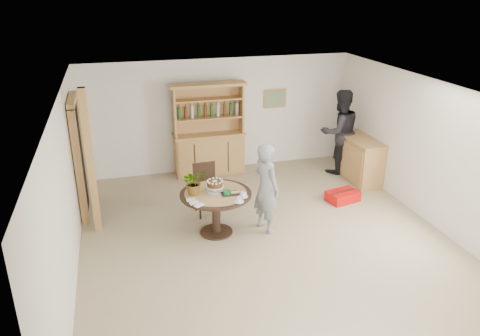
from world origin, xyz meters
name	(u,v)px	position (x,y,z in m)	size (l,w,h in m)	color
ground	(268,243)	(0.00, 0.00, 0.00)	(7.00, 7.00, 0.00)	tan
room_shell	(271,143)	(0.00, 0.01, 1.74)	(6.04, 7.04, 2.52)	white
doorway	(79,156)	(-2.93, 2.00, 1.11)	(0.13, 1.10, 2.18)	black
pine_post	(90,163)	(-2.70, 1.20, 1.25)	(0.12, 0.12, 2.50)	tan
hutch	(209,144)	(-0.30, 3.24, 0.69)	(1.62, 0.54, 2.04)	tan
sideboard	(360,159)	(2.74, 2.00, 0.47)	(0.54, 1.26, 0.94)	tan
dining_table	(216,201)	(-0.75, 0.56, 0.60)	(1.20, 1.20, 0.76)	black
dining_chair	(206,185)	(-0.75, 1.39, 0.54)	(0.44, 0.44, 0.95)	black
birthday_cake	(215,185)	(-0.75, 0.61, 0.88)	(0.30, 0.30, 0.20)	white
flower_vase	(194,182)	(-1.10, 0.61, 0.97)	(0.38, 0.33, 0.42)	#3F7233
gift_tray	(230,193)	(-0.53, 0.44, 0.79)	(0.30, 0.20, 0.08)	black
coffee_cup_a	(243,195)	(-0.35, 0.28, 0.80)	(0.15, 0.15, 0.09)	white
coffee_cup_b	(239,200)	(-0.47, 0.11, 0.79)	(0.15, 0.15, 0.08)	white
napkins	(195,203)	(-1.16, 0.25, 0.77)	(0.24, 0.33, 0.03)	white
teen_boy	(266,188)	(0.10, 0.46, 0.79)	(0.58, 0.38, 1.58)	gray
adult_person	(340,132)	(2.50, 2.56, 0.94)	(0.91, 0.71, 1.88)	black
red_suitcase	(343,196)	(1.92, 1.12, 0.10)	(0.67, 0.53, 0.21)	red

